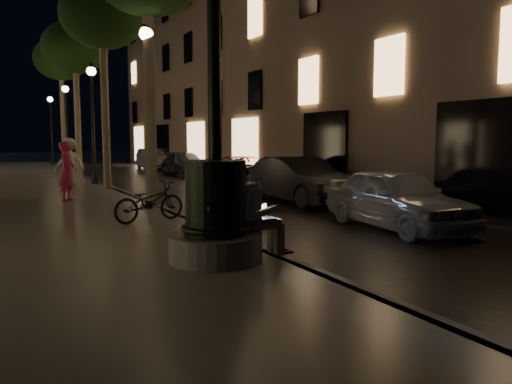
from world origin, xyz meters
TOP-DOWN VIEW (x-y plane):
  - ground at (0.00, 15.00)m, footprint 120.00×120.00m
  - cobble_lane at (3.00, 15.00)m, footprint 6.00×45.00m
  - curb_strip at (0.00, 15.00)m, footprint 0.25×45.00m
  - building_right at (10.00, 18.00)m, footprint 8.00×36.00m
  - fountain_lamppost at (-1.00, 2.00)m, footprint 1.40×1.40m
  - seated_man_laptop at (-0.39, 2.00)m, footprint 1.03×0.35m
  - tree_second at (-0.20, 14.00)m, footprint 3.00×3.00m
  - tree_third at (-0.30, 20.00)m, footprint 3.00×3.00m
  - tree_far at (-0.22, 26.00)m, footprint 3.00×3.00m
  - lamp_curb_a at (-0.30, 8.00)m, footprint 0.36×0.36m
  - lamp_curb_b at (-0.30, 16.00)m, footprint 0.36×0.36m
  - lamp_curb_c at (-0.30, 24.00)m, footprint 0.36×0.36m
  - lamp_curb_d at (-0.30, 32.00)m, footprint 0.36×0.36m
  - car_front at (4.04, 3.54)m, footprint 2.02×4.17m
  - car_second at (4.52, 8.31)m, footprint 1.56×4.41m
  - car_third at (5.17, 13.64)m, footprint 2.19×4.64m
  - car_rear at (5.20, 20.74)m, footprint 1.90×4.40m
  - car_fifth at (5.20, 27.00)m, footprint 1.81×4.21m
  - pedestrian_red at (-2.01, 10.56)m, footprint 0.65×0.75m
  - pedestrian_white at (-1.32, 15.42)m, footprint 1.32×0.98m
  - bicycle at (-0.91, 5.90)m, footprint 1.75×0.95m

SIDE VIEW (x-z plane):
  - ground at x=0.00m, z-range 0.00..0.00m
  - cobble_lane at x=3.00m, z-range 0.00..0.02m
  - curb_strip at x=0.00m, z-range 0.00..0.20m
  - car_rear at x=5.20m, z-range 0.00..1.26m
  - bicycle at x=-0.91m, z-range 0.20..1.08m
  - car_third at x=5.17m, z-range 0.00..1.28m
  - car_fifth at x=5.20m, z-range 0.00..1.35m
  - car_front at x=4.04m, z-range 0.00..1.37m
  - car_second at x=4.52m, z-range 0.00..1.45m
  - seated_man_laptop at x=-0.39m, z-range 0.23..1.63m
  - pedestrian_red at x=-2.01m, z-range 0.20..1.94m
  - pedestrian_white at x=-1.32m, z-range 0.20..2.03m
  - fountain_lamppost at x=-1.00m, z-range -1.39..3.81m
  - lamp_curb_a at x=-0.30m, z-range 0.83..5.64m
  - lamp_curb_b at x=-0.30m, z-range 0.83..5.64m
  - lamp_curb_c at x=-0.30m, z-range 0.83..5.64m
  - lamp_curb_d at x=-0.30m, z-range 0.83..5.64m
  - tree_third at x=-0.30m, z-range 2.54..9.74m
  - tree_second at x=-0.20m, z-range 2.63..10.03m
  - tree_far at x=-0.22m, z-range 2.68..10.18m
  - building_right at x=10.00m, z-range 0.00..15.00m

